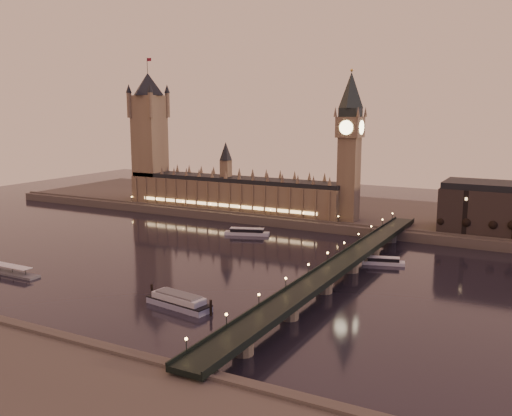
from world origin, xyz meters
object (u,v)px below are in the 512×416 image
at_px(cruise_boat_b, 383,261).
at_px(pontoon_pier, 7,271).
at_px(cruise_boat_a, 247,232).
at_px(moored_barge, 179,301).

relative_size(cruise_boat_b, pontoon_pier, 0.57).
distance_m(cruise_boat_b, pontoon_pier, 198.49).
xyz_separation_m(cruise_boat_a, moored_barge, (42.63, -135.96, 0.70)).
relative_size(cruise_boat_a, pontoon_pier, 0.74).
distance_m(moored_barge, pontoon_pier, 107.74).
bearing_deg(pontoon_pier, cruise_boat_a, 64.57).
xyz_separation_m(cruise_boat_b, pontoon_pier, (-165.93, -108.92, -0.68)).
xyz_separation_m(moored_barge, pontoon_pier, (-107.73, -0.96, -1.62)).
bearing_deg(moored_barge, pontoon_pier, -170.75).
relative_size(cruise_boat_b, moored_barge, 0.66).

